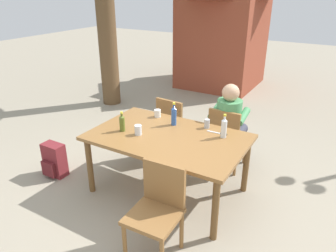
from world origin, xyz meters
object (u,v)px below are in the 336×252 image
(bottle_blue, at_px, (174,115))
(table_knife, at_px, (219,133))
(chair_far_left, at_px, (174,123))
(person_in_white_shirt, at_px, (230,121))
(dining_table, at_px, (168,142))
(bottle_olive, at_px, (122,123))
(bottle_clear, at_px, (224,127))
(cup_glass, at_px, (138,130))
(chair_far_right, at_px, (226,135))
(backpack_by_near_side, at_px, (54,161))
(brick_kiosk, at_px, (223,28))
(chair_near_right, at_px, (158,206))
(cup_steel, at_px, (207,124))
(cup_white, at_px, (158,113))

(bottle_blue, xyz_separation_m, table_knife, (0.57, 0.04, -0.12))
(chair_far_left, relative_size, person_in_white_shirt, 0.74)
(dining_table, distance_m, bottle_olive, 0.57)
(bottle_clear, relative_size, cup_glass, 2.44)
(chair_far_right, xyz_separation_m, bottle_blue, (-0.49, -0.55, 0.38))
(dining_table, xyz_separation_m, bottle_clear, (0.55, 0.28, 0.20))
(backpack_by_near_side, bearing_deg, person_in_white_shirt, 37.23)
(person_in_white_shirt, relative_size, bottle_blue, 4.13)
(dining_table, relative_size, brick_kiosk, 0.68)
(chair_near_right, relative_size, cup_steel, 7.99)
(chair_near_right, height_order, bottle_olive, bottle_olive)
(chair_far_left, xyz_separation_m, bottle_blue, (0.31, -0.55, 0.38))
(chair_near_right, distance_m, table_knife, 1.22)
(cup_glass, height_order, cup_white, cup_glass)
(cup_white, xyz_separation_m, table_knife, (0.87, -0.07, -0.04))
(bottle_blue, bearing_deg, brick_kiosk, 104.16)
(bottle_olive, relative_size, backpack_by_near_side, 0.53)
(bottle_blue, bearing_deg, dining_table, -72.54)
(dining_table, bearing_deg, chair_far_left, 115.25)
(cup_glass, bearing_deg, chair_far_right, 54.80)
(chair_far_left, bearing_deg, dining_table, -64.75)
(chair_near_right, height_order, brick_kiosk, brick_kiosk)
(cup_steel, bearing_deg, brick_kiosk, 109.38)
(cup_glass, bearing_deg, bottle_blue, 64.43)
(chair_near_right, relative_size, table_knife, 3.62)
(bottle_blue, xyz_separation_m, bottle_clear, (0.65, -0.02, -0.00))
(bottle_clear, height_order, table_knife, bottle_clear)
(person_in_white_shirt, distance_m, bottle_blue, 0.84)
(brick_kiosk, bearing_deg, chair_far_right, -67.24)
(cup_glass, bearing_deg, backpack_by_near_side, -165.26)
(chair_near_right, bearing_deg, dining_table, 114.70)
(person_in_white_shirt, xyz_separation_m, bottle_clear, (0.16, -0.68, 0.21))
(dining_table, height_order, cup_white, cup_white)
(bottle_olive, bearing_deg, cup_glass, 2.86)
(chair_near_right, distance_m, backpack_by_near_side, 1.91)
(bottle_blue, distance_m, brick_kiosk, 4.45)
(dining_table, height_order, chair_far_right, chair_far_right)
(chair_far_left, distance_m, bottle_olive, 1.07)
(dining_table, height_order, table_knife, table_knife)
(dining_table, height_order, brick_kiosk, brick_kiosk)
(bottle_clear, bearing_deg, bottle_blue, 178.06)
(chair_far_right, xyz_separation_m, cup_steel, (-0.10, -0.43, 0.31))
(cup_glass, bearing_deg, brick_kiosk, 100.40)
(table_knife, bearing_deg, backpack_by_near_side, -157.67)
(bottle_clear, bearing_deg, chair_near_right, -98.23)
(chair_far_right, distance_m, bottle_clear, 0.70)
(dining_table, bearing_deg, brick_kiosk, 104.38)
(dining_table, relative_size, cup_glass, 15.39)
(bottle_clear, relative_size, table_knife, 1.15)
(person_in_white_shirt, height_order, brick_kiosk, brick_kiosk)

